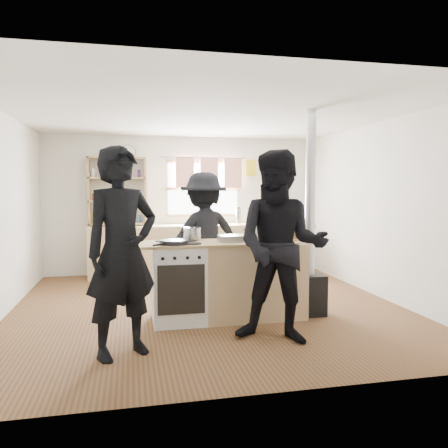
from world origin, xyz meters
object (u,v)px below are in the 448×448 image
(roast_tray, at_px, (232,238))
(stockpot_counter, at_px, (258,232))
(person_near_left, at_px, (122,252))
(stockpot_stove, at_px, (192,234))
(flue_heater, at_px, (309,262))
(bread_board, at_px, (293,236))
(person_near_right, at_px, (281,247))
(skillet_greens, at_px, (174,242))
(person_far, at_px, (204,237))
(cooking_island, at_px, (228,280))
(thermos, at_px, (238,216))

(roast_tray, bearing_deg, stockpot_counter, 15.19)
(stockpot_counter, xyz_separation_m, person_near_left, (-1.60, -1.01, -0.06))
(stockpot_stove, xyz_separation_m, flue_heater, (1.42, -0.25, -0.36))
(bread_board, distance_m, person_near_right, 0.92)
(stockpot_counter, bearing_deg, skillet_greens, -168.33)
(skillet_greens, bearing_deg, roast_tray, 9.89)
(person_far, bearing_deg, flue_heater, 130.53)
(stockpot_stove, bearing_deg, person_near_left, -125.14)
(person_near_left, distance_m, person_near_right, 1.55)
(bread_board, bearing_deg, stockpot_stove, 166.08)
(flue_heater, distance_m, person_near_left, 2.42)
(roast_tray, height_order, person_near_right, person_near_right)
(cooking_island, height_order, roast_tray, roast_tray)
(thermos, height_order, roast_tray, thermos)
(person_near_right, relative_size, person_far, 1.09)
(roast_tray, bearing_deg, bread_board, -4.46)
(skillet_greens, height_order, flue_heater, flue_heater)
(stockpot_counter, relative_size, person_near_right, 0.15)
(skillet_greens, height_order, bread_board, bread_board)
(stockpot_counter, distance_m, bread_board, 0.42)
(roast_tray, distance_m, stockpot_stove, 0.51)
(cooking_island, bearing_deg, stockpot_counter, 11.18)
(stockpot_counter, height_order, flue_heater, flue_heater)
(thermos, height_order, bread_board, thermos)
(thermos, relative_size, stockpot_stove, 1.33)
(bread_board, relative_size, person_near_left, 0.17)
(stockpot_stove, bearing_deg, skillet_greens, -125.26)
(bread_board, bearing_deg, person_far, 133.75)
(flue_heater, distance_m, person_far, 1.50)
(person_near_left, bearing_deg, person_near_right, -26.51)
(thermos, relative_size, bread_board, 0.89)
(skillet_greens, relative_size, stockpot_counter, 1.55)
(person_far, bearing_deg, stockpot_stove, 58.20)
(roast_tray, relative_size, stockpot_counter, 1.11)
(cooking_island, bearing_deg, roast_tray, -18.14)
(skillet_greens, distance_m, roast_tray, 0.71)
(stockpot_counter, distance_m, flue_heater, 0.74)
(stockpot_stove, xyz_separation_m, person_far, (0.26, 0.67, -0.12))
(cooking_island, xyz_separation_m, bread_board, (0.79, -0.07, 0.51))
(skillet_greens, xyz_separation_m, roast_tray, (0.70, 0.12, 0.01))
(person_near_right, height_order, person_far, person_near_right)
(person_far, bearing_deg, bread_board, 122.95)
(roast_tray, relative_size, bread_board, 1.03)
(stockpot_counter, distance_m, person_far, 0.99)
(stockpot_stove, height_order, flue_heater, flue_heater)
(flue_heater, relative_size, person_far, 1.41)
(skillet_greens, relative_size, person_far, 0.26)
(cooking_island, bearing_deg, stockpot_stove, 151.12)
(thermos, distance_m, flue_heater, 2.84)
(thermos, xyz_separation_m, skillet_greens, (-1.47, -2.91, -0.09))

